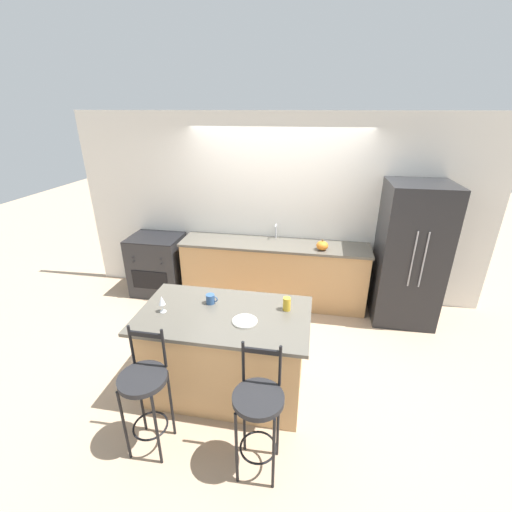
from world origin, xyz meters
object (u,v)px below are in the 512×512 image
Objects in this scene: wine_glass at (162,301)px; pumpkin_decoration at (322,246)px; refrigerator at (409,254)px; oven_range at (158,264)px; bar_stool_near at (145,390)px; tumbler_cup at (287,304)px; bar_stool_far at (258,410)px; coffee_mug at (211,299)px; dinner_plate at (245,321)px.

pumpkin_decoration is at bearing 50.76° from wine_glass.
refrigerator is 3.68m from oven_range.
refrigerator is 2.04× the size of oven_range.
wine_glass is (-0.11, 0.68, 0.42)m from bar_stool_near.
oven_range is at bearing 178.85° from refrigerator.
tumbler_cup reaches higher than oven_range.
bar_stool_far is 6.66× the size of wine_glass.
dinner_plate is at bearing -32.41° from coffee_mug.
bar_stool_far is (2.06, -2.65, 0.16)m from oven_range.
oven_range is at bearing 127.88° from bar_stool_far.
coffee_mug is 0.91× the size of tumbler_cup.
wine_glass is 1.29× the size of tumbler_cup.
refrigerator is at bearing 47.77° from tumbler_cup.
coffee_mug is (-2.23, -1.64, 0.03)m from refrigerator.
oven_range is 2.57m from pumpkin_decoration.
coffee_mug is at bearing 124.51° from bar_stool_far.
dinner_plate is 1.94× the size of coffee_mug.
bar_stool_near is at bearing -118.90° from pumpkin_decoration.
coffee_mug is 1.94m from pumpkin_decoration.
bar_stool_near is 1.44m from tumbler_cup.
bar_stool_far is (-1.58, -2.58, -0.32)m from refrigerator.
tumbler_cup is at bearing 36.79° from dinner_plate.
dinner_plate is 0.45m from tumbler_cup.
bar_stool_far is 8.61× the size of tumbler_cup.
refrigerator is at bearing 45.18° from bar_stool_near.
pumpkin_decoration reaches higher than oven_range.
bar_stool_far is at bearing -52.12° from oven_range.
bar_stool_far is (0.94, -0.04, 0.00)m from bar_stool_near.
refrigerator is 14.30× the size of tumbler_cup.
oven_range is at bearing 113.21° from bar_stool_near.
wine_glass is 0.47m from coffee_mug.
bar_stool_near is at bearing -136.85° from dinner_plate.
refrigerator reaches higher than tumbler_cup.
bar_stool_far reaches higher than coffee_mug.
pumpkin_decoration is at bearing -2.45° from oven_range.
tumbler_cup is at bearing 83.35° from bar_stool_far.
refrigerator is 8.12× the size of dinner_plate.
tumbler_cup is 0.82× the size of pumpkin_decoration.
bar_stool_far reaches higher than tumbler_cup.
bar_stool_near is at bearing -80.55° from wine_glass.
bar_stool_near is 0.81m from wine_glass.
oven_range is 2.81m from tumbler_cup.
oven_range is at bearing 129.62° from coffee_mug.
dinner_plate is 1.36× the size of wine_glass.
refrigerator reaches higher than oven_range.
wine_glass is at bearing -144.72° from refrigerator.
pumpkin_decoration is (2.51, -0.11, 0.54)m from oven_range.
dinner_plate is at bearing -47.24° from oven_range.
bar_stool_near is at bearing -107.95° from coffee_mug.
refrigerator is at bearing 36.24° from coffee_mug.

